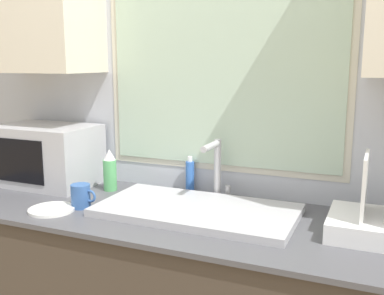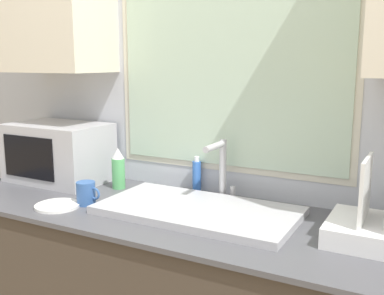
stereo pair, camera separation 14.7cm
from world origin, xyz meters
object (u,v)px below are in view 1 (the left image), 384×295
at_px(microwave, 46,155).
at_px(spray_bottle, 110,171).
at_px(soap_bottle, 190,176).
at_px(mug_near_sink, 81,196).
at_px(dish_rack, 378,220).
at_px(faucet, 216,164).

height_order(microwave, spray_bottle, microwave).
bearing_deg(soap_bottle, mug_near_sink, -129.27).
distance_m(dish_rack, spray_bottle, 1.18).
height_order(faucet, spray_bottle, faucet).
bearing_deg(microwave, spray_bottle, 3.77).
xyz_separation_m(faucet, mug_near_sink, (-0.48, -0.33, -0.11)).
xyz_separation_m(faucet, microwave, (-0.87, -0.09, -0.01)).
bearing_deg(mug_near_sink, soap_bottle, 50.73).
distance_m(microwave, dish_rack, 1.54).
xyz_separation_m(microwave, dish_rack, (1.54, -0.10, -0.09)).
relative_size(faucet, dish_rack, 0.86).
distance_m(faucet, soap_bottle, 0.19).
distance_m(dish_rack, mug_near_sink, 1.15).
distance_m(faucet, mug_near_sink, 0.59).
bearing_deg(faucet, microwave, -174.22).
bearing_deg(spray_bottle, dish_rack, -6.14).
bearing_deg(faucet, mug_near_sink, -145.15).
xyz_separation_m(dish_rack, soap_bottle, (-0.82, 0.25, 0.02)).
relative_size(faucet, microwave, 0.54).
xyz_separation_m(spray_bottle, mug_near_sink, (0.03, -0.27, -0.05)).
bearing_deg(spray_bottle, mug_near_sink, -82.84).
bearing_deg(mug_near_sink, microwave, 148.09).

